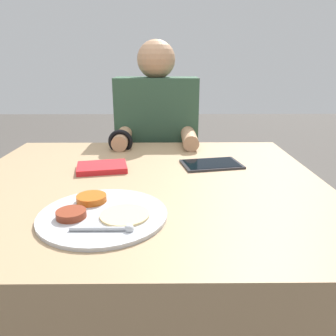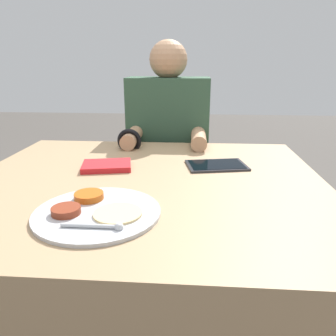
# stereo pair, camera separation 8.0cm
# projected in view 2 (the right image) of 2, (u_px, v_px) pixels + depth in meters

# --- Properties ---
(dining_table) EXTENTS (1.20, 1.06, 0.71)m
(dining_table) POSITION_uv_depth(u_px,v_px,m) (147.00, 270.00, 1.21)
(dining_table) COLOR #9E7F5B
(dining_table) RESTS_ON ground_plane
(thali_tray) EXTENTS (0.33, 0.33, 0.03)m
(thali_tray) POSITION_uv_depth(u_px,v_px,m) (96.00, 211.00, 0.85)
(thali_tray) COLOR #B7BABF
(thali_tray) RESTS_ON dining_table
(red_notebook) EXTENTS (0.20, 0.16, 0.02)m
(red_notebook) POSITION_uv_depth(u_px,v_px,m) (107.00, 166.00, 1.21)
(red_notebook) COLOR silver
(red_notebook) RESTS_ON dining_table
(tablet_device) EXTENTS (0.24, 0.18, 0.01)m
(tablet_device) POSITION_uv_depth(u_px,v_px,m) (216.00, 165.00, 1.23)
(tablet_device) COLOR #28282D
(tablet_device) RESTS_ON dining_table
(person_diner) EXTENTS (0.42, 0.44, 1.19)m
(person_diner) POSITION_uv_depth(u_px,v_px,m) (168.00, 163.00, 1.78)
(person_diner) COLOR black
(person_diner) RESTS_ON ground_plane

